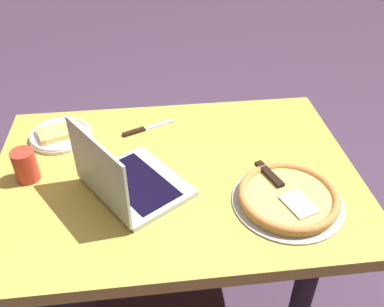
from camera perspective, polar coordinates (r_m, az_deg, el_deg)
name	(u,v)px	position (r m, az deg, el deg)	size (l,w,h in m)	color
ground_plane	(179,301)	(1.88, -1.73, -19.46)	(12.00, 12.00, 0.00)	#443047
dining_table	(176,193)	(1.40, -2.20, -5.42)	(1.16, 0.82, 0.72)	gold
laptop	(126,181)	(1.25, -9.01, -3.67)	(0.36, 0.38, 0.24)	#ADBFB7
pizza_plate	(60,134)	(1.56, -17.59, 2.54)	(0.22, 0.22, 0.04)	silver
pizza_tray	(288,197)	(1.25, 13.00, -5.81)	(0.33, 0.33, 0.04)	#9D9B9F
table_knife	(143,129)	(1.54, -6.64, 3.32)	(0.19, 0.10, 0.01)	#C0B0C6
drink_cup	(25,165)	(1.38, -21.77, -1.49)	(0.07, 0.07, 0.10)	red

